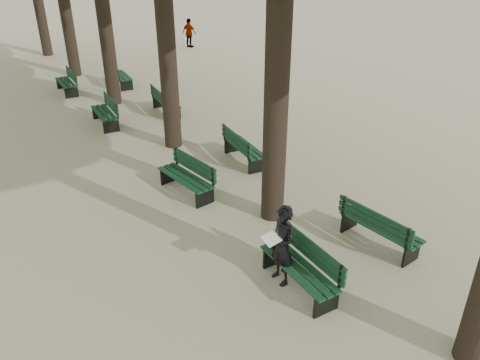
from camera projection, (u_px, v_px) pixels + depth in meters
ground at (310, 319)px, 7.94m from camera, size 120.00×120.00×0.00m
bench_left_0 at (299, 275)px, 8.54m from camera, size 0.69×1.83×0.92m
bench_left_1 at (186, 184)px, 11.71m from camera, size 0.76×1.85×0.92m
bench_left_2 at (105, 118)px, 15.97m from camera, size 0.76×1.85×0.92m
bench_left_3 at (67, 86)px, 19.28m from camera, size 0.68×1.83×0.92m
bench_right_0 at (379, 234)px, 9.73m from camera, size 0.70×1.84×0.92m
bench_right_1 at (244, 153)px, 13.36m from camera, size 0.81×1.86×0.92m
bench_right_2 at (166, 106)px, 17.02m from camera, size 0.80×1.86×0.92m
bench_right_3 at (122, 80)px, 20.18m from camera, size 0.79×1.86×0.92m
man_with_map at (282, 245)px, 8.47m from camera, size 0.61×0.65×1.60m
pedestrian_c at (189, 33)px, 26.94m from camera, size 0.66×1.00×1.61m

